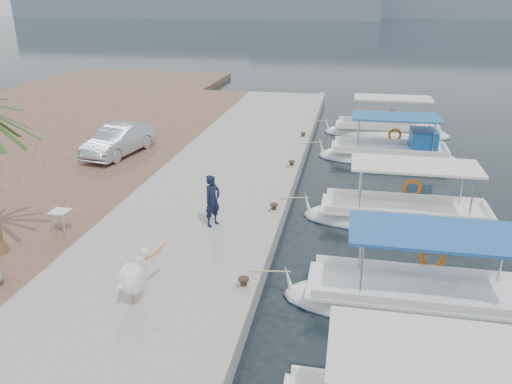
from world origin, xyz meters
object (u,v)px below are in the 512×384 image
Objects in this scene: fishing_caique_b at (421,305)px; fishing_caique_c at (404,220)px; parked_car at (119,140)px; fishing_caique_e at (386,133)px; pelican at (135,277)px; fisherman at (213,201)px; fishing_caique_d at (391,156)px.

fishing_caique_c is at bearing 90.17° from fishing_caique_b.
fishing_caique_b reaches higher than parked_car.
pelican is (-7.04, -19.42, 1.03)m from fishing_caique_e.
pelican is at bearing -166.83° from fishing_caique_b.
pelican is (-7.03, -7.00, 1.03)m from fishing_caique_c.
fisherman reaches higher than parked_car.
fishing_caique_c and fishing_caique_e have the same top height.
fisherman is at bearing 155.12° from fishing_caique_b.
fishing_caique_e reaches higher than parked_car.
fishing_caique_b is at bearing -27.70° from parked_car.
fishing_caique_d is 0.96× the size of fishing_caique_e.
parked_car is at bearing -148.18° from fishing_caique_e.
fishing_caique_c is 12.42m from fishing_caique_e.
fishing_caique_d is (-0.03, 12.93, 0.07)m from fishing_caique_b.
parked_car is at bearing 142.69° from fishing_caique_b.
fisherman reaches higher than fishing_caique_e.
fishing_caique_e is 4.15× the size of fisherman.
parked_car is (-12.85, 9.79, 1.08)m from fishing_caique_b.
fishing_caique_c is 13.63m from parked_car.
fishing_caique_d is 1.60× the size of parked_car.
fishing_caique_c and fishing_caique_d have the same top height.
fishing_caique_c is at bearing -39.63° from fisherman.
fishing_caique_e is at bearing 89.58° from fishing_caique_d.
fishing_caique_b is 1.00× the size of fishing_caique_e.
fishing_caique_d is 3.98× the size of fisherman.
fisherman is at bearing 81.33° from pelican.
fishing_caique_b is 1.67× the size of parked_car.
fishing_caique_c is 9.97m from pelican.
fishing_caique_c is at bearing 44.88° from pelican.
fishing_caique_e is at bearing 6.36° from fisherman.
fishing_caique_c is 7.58m from fishing_caique_d.
fishing_caique_b is at bearing -89.83° from fishing_caique_c.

